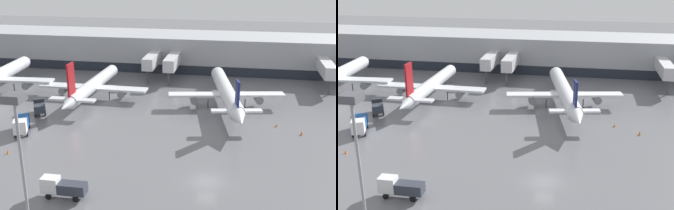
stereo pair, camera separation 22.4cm
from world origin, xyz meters
TOP-DOWN VIEW (x-y plane):
  - ground_plane at (0.00, 0.00)m, footprint 320.00×320.00m
  - terminal_building at (-0.02, 61.84)m, footprint 160.00×28.09m
  - parked_jet_0 at (1.12, 30.59)m, footprint 22.87×34.85m
  - parked_jet_3 at (-26.75, 31.36)m, footprint 23.16×31.52m
  - service_truck_0 at (-17.03, -6.95)m, footprint 5.56×1.77m
  - service_truck_1 at (-33.52, 20.55)m, footprint 3.75×4.66m
  - service_truck_3 at (-32.18, 11.21)m, footprint 4.18×6.22m
  - traffic_cone_0 at (14.24, 18.45)m, footprint 0.40×0.40m
  - traffic_cone_1 at (10.33, 21.42)m, footprint 0.41×0.41m
  - traffic_cone_2 at (-30.24, 3.24)m, footprint 0.37×0.37m
  - apron_light_mast_2 at (-17.09, -15.10)m, footprint 1.80×1.80m

SIDE VIEW (x-z plane):
  - ground_plane at x=0.00m, z-range 0.00..0.00m
  - traffic_cone_1 at x=10.33m, z-range 0.00..0.56m
  - traffic_cone_2 at x=-30.24m, z-range 0.00..0.65m
  - traffic_cone_0 at x=14.24m, z-range 0.00..0.71m
  - service_truck_0 at x=-17.03m, z-range 0.15..2.77m
  - service_truck_1 at x=-33.52m, z-range 0.14..2.85m
  - service_truck_3 at x=-32.18m, z-range 0.20..3.04m
  - parked_jet_3 at x=-26.75m, z-range -2.20..7.75m
  - parked_jet_0 at x=1.12m, z-range -1.27..7.41m
  - terminal_building at x=-0.02m, z-range 0.00..9.00m
  - apron_light_mast_2 at x=-17.09m, z-range 4.80..20.62m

